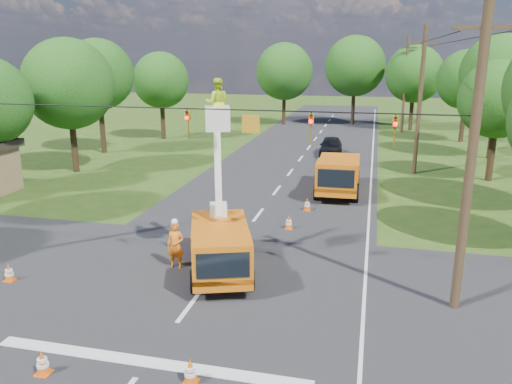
% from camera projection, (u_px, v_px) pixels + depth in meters
% --- Properties ---
extents(ground, '(140.00, 140.00, 0.00)m').
position_uv_depth(ground, '(290.00, 173.00, 35.22)').
color(ground, '#274815').
rests_on(ground, ground).
extents(road_main, '(12.00, 100.00, 0.06)m').
position_uv_depth(road_main, '(290.00, 173.00, 35.22)').
color(road_main, black).
rests_on(road_main, ground).
extents(road_cross, '(56.00, 10.00, 0.07)m').
position_uv_depth(road_cross, '(209.00, 281.00, 18.34)').
color(road_cross, black).
rests_on(road_cross, ground).
extents(stop_bar, '(9.00, 0.45, 0.02)m').
position_uv_depth(stop_bar, '(148.00, 364.00, 13.46)').
color(stop_bar, silver).
rests_on(stop_bar, ground).
extents(edge_line, '(0.12, 90.00, 0.02)m').
position_uv_depth(edge_line, '(371.00, 177.00, 33.98)').
color(edge_line, silver).
rests_on(edge_line, ground).
extents(bucket_truck, '(3.73, 5.88, 7.27)m').
position_uv_depth(bucket_truck, '(220.00, 234.00, 18.70)').
color(bucket_truck, '#C85F0E').
rests_on(bucket_truck, ground).
extents(second_truck, '(2.64, 6.30, 2.33)m').
position_uv_depth(second_truck, '(338.00, 174.00, 29.72)').
color(second_truck, '#C85F0E').
rests_on(second_truck, ground).
extents(ground_worker, '(0.69, 0.45, 1.88)m').
position_uv_depth(ground_worker, '(175.00, 245.00, 19.26)').
color(ground_worker, orange).
rests_on(ground_worker, ground).
extents(distant_car, '(2.00, 4.55, 1.52)m').
position_uv_depth(distant_car, '(331.00, 146.00, 41.29)').
color(distant_car, black).
rests_on(distant_car, ground).
extents(traffic_cone_0, '(0.38, 0.38, 0.71)m').
position_uv_depth(traffic_cone_0, '(42.00, 363.00, 12.89)').
color(traffic_cone_0, '#E0530B').
rests_on(traffic_cone_0, ground).
extents(traffic_cone_1, '(0.38, 0.38, 0.71)m').
position_uv_depth(traffic_cone_1, '(190.00, 371.00, 12.54)').
color(traffic_cone_1, '#E0530B').
rests_on(traffic_cone_1, ground).
extents(traffic_cone_2, '(0.38, 0.38, 0.71)m').
position_uv_depth(traffic_cone_2, '(289.00, 222.00, 23.73)').
color(traffic_cone_2, '#E0530B').
rests_on(traffic_cone_2, ground).
extents(traffic_cone_3, '(0.38, 0.38, 0.71)m').
position_uv_depth(traffic_cone_3, '(307.00, 204.00, 26.55)').
color(traffic_cone_3, '#E0530B').
rests_on(traffic_cone_3, ground).
extents(traffic_cone_4, '(0.38, 0.38, 0.71)m').
position_uv_depth(traffic_cone_4, '(9.00, 272.00, 18.24)').
color(traffic_cone_4, '#E0530B').
rests_on(traffic_cone_4, ground).
extents(traffic_cone_7, '(0.38, 0.38, 0.71)m').
position_uv_depth(traffic_cone_7, '(346.00, 187.00, 30.08)').
color(traffic_cone_7, '#E0530B').
rests_on(traffic_cone_7, ground).
extents(pole_right_near, '(1.80, 0.30, 10.00)m').
position_uv_depth(pole_right_near, '(472.00, 155.00, 15.09)').
color(pole_right_near, '#4C3823').
rests_on(pole_right_near, ground).
extents(pole_right_mid, '(1.80, 0.30, 10.00)m').
position_uv_depth(pole_right_mid, '(420.00, 100.00, 33.86)').
color(pole_right_mid, '#4C3823').
rests_on(pole_right_mid, ground).
extents(pole_right_far, '(1.80, 0.30, 10.00)m').
position_uv_depth(pole_right_far, '(405.00, 84.00, 52.62)').
color(pole_right_far, '#4C3823').
rests_on(pole_right_far, ground).
extents(signal_span, '(18.00, 0.29, 1.07)m').
position_uv_depth(signal_span, '(269.00, 124.00, 16.28)').
color(signal_span, black).
rests_on(signal_span, ground).
extents(tree_left_d, '(6.20, 6.20, 9.24)m').
position_uv_depth(tree_left_d, '(68.00, 84.00, 34.12)').
color(tree_left_d, '#382616').
rests_on(tree_left_d, ground).
extents(tree_left_e, '(5.80, 5.80, 9.41)m').
position_uv_depth(tree_left_e, '(98.00, 75.00, 40.99)').
color(tree_left_e, '#382616').
rests_on(tree_left_e, ground).
extents(tree_left_f, '(5.40, 5.40, 8.40)m').
position_uv_depth(tree_left_f, '(161.00, 80.00, 48.27)').
color(tree_left_f, '#382616').
rests_on(tree_left_f, ground).
extents(tree_right_c, '(5.00, 5.00, 7.83)m').
position_uv_depth(tree_right_c, '(498.00, 99.00, 31.82)').
color(tree_right_c, '#382616').
rests_on(tree_right_c, ground).
extents(tree_right_d, '(6.00, 6.00, 9.70)m').
position_uv_depth(tree_right_d, '(500.00, 73.00, 38.61)').
color(tree_right_d, '#382616').
rests_on(tree_right_d, ground).
extents(tree_right_e, '(5.60, 5.60, 8.63)m').
position_uv_depth(tree_right_e, '(467.00, 80.00, 46.57)').
color(tree_right_e, '#382616').
rests_on(tree_right_e, ground).
extents(tree_far_a, '(6.60, 6.60, 9.50)m').
position_uv_depth(tree_far_a, '(284.00, 72.00, 58.15)').
color(tree_far_a, '#382616').
rests_on(tree_far_a, ground).
extents(tree_far_b, '(7.00, 7.00, 10.32)m').
position_uv_depth(tree_far_b, '(355.00, 66.00, 58.09)').
color(tree_far_b, '#382616').
rests_on(tree_far_b, ground).
extents(tree_far_c, '(6.20, 6.20, 9.18)m').
position_uv_depth(tree_far_c, '(414.00, 74.00, 54.02)').
color(tree_far_c, '#382616').
rests_on(tree_far_c, ground).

